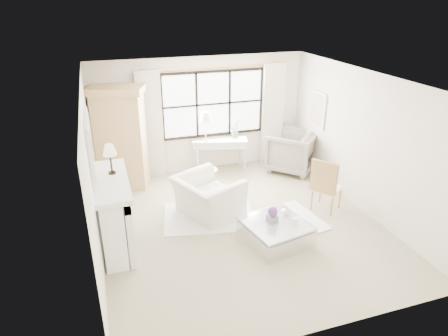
{
  "coord_description": "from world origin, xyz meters",
  "views": [
    {
      "loc": [
        -2.28,
        -6.03,
        4.0
      ],
      "look_at": [
        -0.26,
        0.2,
        1.1
      ],
      "focal_mm": 32.0,
      "sensor_mm": 36.0,
      "label": 1
    }
  ],
  "objects": [
    {
      "name": "french_chair",
      "position": [
        1.8,
        0.0,
        0.31
      ],
      "size": [
        0.67,
        0.67,
        1.08
      ],
      "rotation": [
        0.0,
        0.0,
        2.18
      ],
      "color": "#B0824A",
      "rests_on": "floor"
    },
    {
      "name": "wall_back",
      "position": [
        0.0,
        2.75,
        1.35
      ],
      "size": [
        5.0,
        0.0,
        5.0
      ],
      "primitive_type": "plane",
      "rotation": [
        1.57,
        0.0,
        0.0
      ],
      "color": "white",
      "rests_on": "ground"
    },
    {
      "name": "club_armchair",
      "position": [
        -0.48,
        0.54,
        0.39
      ],
      "size": [
        1.43,
        1.5,
        0.77
      ],
      "primitive_type": "imported",
      "rotation": [
        0.0,
        0.0,
        1.98
      ],
      "color": "white",
      "rests_on": "floor"
    },
    {
      "name": "curtain_left",
      "position": [
        -1.2,
        2.65,
        1.24
      ],
      "size": [
        0.55,
        0.1,
        2.47
      ],
      "primitive_type": "cube",
      "color": "beige",
      "rests_on": "ground"
    },
    {
      "name": "coffee_vase",
      "position": [
        0.65,
        -0.54,
        0.46
      ],
      "size": [
        0.18,
        0.18,
        0.17
      ],
      "primitive_type": "imported",
      "rotation": [
        0.0,
        0.0,
        -0.14
      ],
      "color": "silver",
      "rests_on": "coffee_table"
    },
    {
      "name": "armoire",
      "position": [
        -1.89,
        2.34,
        1.14
      ],
      "size": [
        1.28,
        1.02,
        2.24
      ],
      "rotation": [
        0.0,
        0.0,
        -0.32
      ],
      "color": "tan",
      "rests_on": "floor"
    },
    {
      "name": "planter_flowers",
      "position": [
        0.33,
        -0.68,
        0.59
      ],
      "size": [
        0.17,
        0.17,
        0.17
      ],
      "primitive_type": "sphere",
      "color": "#5A2F75",
      "rests_on": "planter_box"
    },
    {
      "name": "ceiling",
      "position": [
        0.0,
        0.0,
        2.7
      ],
      "size": [
        5.5,
        5.5,
        0.0
      ],
      "primitive_type": "plane",
      "rotation": [
        3.14,
        0.0,
        0.0
      ],
      "color": "white",
      "rests_on": "ground"
    },
    {
      "name": "window_frame",
      "position": [
        0.3,
        2.72,
        1.6
      ],
      "size": [
        2.5,
        0.04,
        1.5
      ],
      "primitive_type": null,
      "color": "black",
      "rests_on": "wall_back"
    },
    {
      "name": "wall_right",
      "position": [
        2.5,
        0.0,
        1.35
      ],
      "size": [
        0.0,
        5.5,
        5.5
      ],
      "primitive_type": "plane",
      "rotation": [
        1.57,
        0.0,
        -1.57
      ],
      "color": "beige",
      "rests_on": "ground"
    },
    {
      "name": "mantel_lamp",
      "position": [
        -2.19,
        0.21,
        1.65
      ],
      "size": [
        0.22,
        0.22,
        0.51
      ],
      "color": "black",
      "rests_on": "fireplace"
    },
    {
      "name": "window_pane",
      "position": [
        0.3,
        2.73,
        1.6
      ],
      "size": [
        2.4,
        0.02,
        1.5
      ],
      "primitive_type": "cube",
      "color": "white",
      "rests_on": "wall_back"
    },
    {
      "name": "console_lamp",
      "position": [
        0.04,
        2.5,
        1.36
      ],
      "size": [
        0.28,
        0.28,
        0.69
      ],
      "color": "#AE843C",
      "rests_on": "console_table"
    },
    {
      "name": "mirror_frame",
      "position": [
        -2.47,
        0.0,
        1.84
      ],
      "size": [
        0.05,
        1.15,
        0.95
      ],
      "primitive_type": "cube",
      "color": "white",
      "rests_on": "wall_left"
    },
    {
      "name": "floor",
      "position": [
        0.0,
        0.0,
        0.0
      ],
      "size": [
        5.5,
        5.5,
        0.0
      ],
      "primitive_type": "plane",
      "color": "tan",
      "rests_on": "ground"
    },
    {
      "name": "art_canvas",
      "position": [
        2.45,
        1.7,
        1.55
      ],
      "size": [
        0.01,
        0.52,
        0.72
      ],
      "primitive_type": "cube",
      "color": "#B9AB90",
      "rests_on": "wall_right"
    },
    {
      "name": "wall_front",
      "position": [
        0.0,
        -2.75,
        1.35
      ],
      "size": [
        5.0,
        0.0,
        5.0
      ],
      "primitive_type": "plane",
      "rotation": [
        -1.57,
        0.0,
        0.0
      ],
      "color": "white",
      "rests_on": "ground"
    },
    {
      "name": "pillar_candle",
      "position": [
        0.66,
        -0.87,
        0.44
      ],
      "size": [
        0.1,
        0.1,
        0.12
      ],
      "primitive_type": "cylinder",
      "color": "white",
      "rests_on": "coffee_table"
    },
    {
      "name": "rug_left",
      "position": [
        -0.49,
        0.4,
        0.02
      ],
      "size": [
        1.93,
        1.53,
        0.03
      ],
      "primitive_type": "cube",
      "rotation": [
        0.0,
        0.0,
        -0.2
      ],
      "color": "white",
      "rests_on": "floor"
    },
    {
      "name": "curtain_rod",
      "position": [
        0.3,
        2.67,
        2.47
      ],
      "size": [
        3.3,
        0.04,
        0.04
      ],
      "primitive_type": "cylinder",
      "rotation": [
        0.0,
        1.57,
        0.0
      ],
      "color": "#BA9240",
      "rests_on": "wall_back"
    },
    {
      "name": "mirror_glass",
      "position": [
        -2.44,
        0.0,
        1.84
      ],
      "size": [
        0.02,
        1.0,
        0.8
      ],
      "primitive_type": "cube",
      "color": "#B7BBC3",
      "rests_on": "wall_left"
    },
    {
      "name": "wingback_chair",
      "position": [
        2.03,
        1.96,
        0.49
      ],
      "size": [
        1.49,
        1.49,
        0.97
      ],
      "primitive_type": "imported",
      "rotation": [
        0.0,
        0.0,
        -2.36
      ],
      "color": "gray",
      "rests_on": "floor"
    },
    {
      "name": "side_table",
      "position": [
        -0.18,
        1.52,
        0.33
      ],
      "size": [
        0.4,
        0.4,
        0.51
      ],
      "color": "white",
      "rests_on": "floor"
    },
    {
      "name": "console_table",
      "position": [
        0.38,
        2.5,
        0.4
      ],
      "size": [
        1.37,
        0.78,
        0.8
      ],
      "rotation": [
        0.0,
        0.0,
        -0.27
      ],
      "color": "silver",
      "rests_on": "floor"
    },
    {
      "name": "rug_right",
      "position": [
        0.67,
        -0.23,
        0.02
      ],
      "size": [
        1.75,
        1.41,
        0.03
      ],
      "primitive_type": "cube",
      "rotation": [
        0.0,
        0.0,
        0.14
      ],
      "color": "white",
      "rests_on": "floor"
    },
    {
      "name": "orchid_plant",
      "position": [
        0.79,
        2.51,
        1.03
      ],
      "size": [
        0.31,
        0.28,
        0.46
      ],
      "primitive_type": "imported",
      "rotation": [
        0.0,
        0.0,
        0.41
      ],
      "color": "#5C7850",
      "rests_on": "console_table"
    },
    {
      "name": "planter_box",
      "position": [
        0.33,
        -0.68,
        0.44
      ],
      "size": [
        0.17,
        0.17,
        0.12
      ],
      "primitive_type": "cube",
      "rotation": [
        0.0,
        0.0,
        0.07
      ],
      "color": "slate",
      "rests_on": "coffee_table"
    },
    {
      "name": "coffee_table",
      "position": [
        0.38,
        -0.72,
        0.18
      ],
      "size": [
        1.17,
        1.17,
        0.38
      ],
      "rotation": [
        0.0,
        0.0,
        0.19
      ],
      "color": "silver",
      "rests_on": "floor"
    },
    {
      "name": "curtain_right",
      "position": [
        1.8,
        2.65,
        1.24
      ],
      "size": [
        0.55,
        0.1,
        2.47
      ],
      "primitive_type": "cube",
      "color": "silver",
      "rests_on": "ground"
    },
    {
      "name": "art_frame",
      "position": [
        2.47,
        1.7,
        1.55
      ],
      "size": [
        0.04,
        0.62,
        0.82
      ],
      "primitive_type": "cube",
      "color": "silver",
      "rests_on": "wall_right"
    },
    {
      "name": "fireplace",
      "position": [
        -2.27,
        0.0,
        0.65
      ],
      "size": [
        0.58,
        1.66,
        1.26
      ],
      "color": "white",
      "rests_on": "ground"
    },
    {
      "name": "wall_left",
      "position": [
        -2.5,
        0.0,
        1.35
      ],
      "size": [
        0.0,
        5.5,
        5.5
      ],
      "primitive_type": "plane",
      "rotation": [
        1.57,
        0.0,
        1.57
      ],
      "color": "beige",
      "rests_on": "ground"
    }
  ]
}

